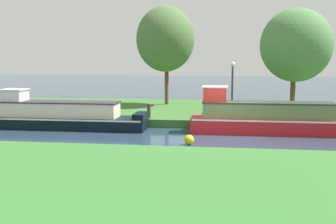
{
  "coord_description": "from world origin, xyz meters",
  "views": [
    {
      "loc": [
        0.15,
        -18.14,
        3.47
      ],
      "look_at": [
        -2.52,
        1.2,
        0.9
      ],
      "focal_mm": 44.8,
      "sensor_mm": 36.0,
      "label": 1
    }
  ],
  "objects_px": {
    "willow_tree_left": "(165,39)",
    "willow_tree_centre": "(296,45)",
    "black_narrowboat": "(63,116)",
    "channel_buoy": "(189,140)",
    "lamp_post": "(232,82)",
    "mooring_post_far": "(149,111)",
    "red_barge": "(271,118)"
  },
  "relations": [
    {
      "from": "willow_tree_centre",
      "to": "red_barge",
      "type": "bearing_deg",
      "value": -111.05
    },
    {
      "from": "black_narrowboat",
      "to": "channel_buoy",
      "type": "distance_m",
      "value": 7.1
    },
    {
      "from": "red_barge",
      "to": "black_narrowboat",
      "type": "distance_m",
      "value": 9.91
    },
    {
      "from": "mooring_post_far",
      "to": "willow_tree_centre",
      "type": "bearing_deg",
      "value": 22.53
    },
    {
      "from": "mooring_post_far",
      "to": "lamp_post",
      "type": "bearing_deg",
      "value": 19.84
    },
    {
      "from": "lamp_post",
      "to": "channel_buoy",
      "type": "xyz_separation_m",
      "value": [
        -1.74,
        -5.7,
        -1.99
      ]
    },
    {
      "from": "mooring_post_far",
      "to": "black_narrowboat",
      "type": "bearing_deg",
      "value": -163.41
    },
    {
      "from": "willow_tree_left",
      "to": "lamp_post",
      "type": "distance_m",
      "value": 6.48
    },
    {
      "from": "red_barge",
      "to": "channel_buoy",
      "type": "xyz_separation_m",
      "value": [
        -3.48,
        -3.01,
        -0.49
      ]
    },
    {
      "from": "willow_tree_left",
      "to": "channel_buoy",
      "type": "distance_m",
      "value": 11.24
    },
    {
      "from": "willow_tree_left",
      "to": "lamp_post",
      "type": "xyz_separation_m",
      "value": [
        4.15,
        -4.36,
        -2.39
      ]
    },
    {
      "from": "channel_buoy",
      "to": "red_barge",
      "type": "bearing_deg",
      "value": 40.81
    },
    {
      "from": "willow_tree_left",
      "to": "mooring_post_far",
      "type": "height_order",
      "value": "willow_tree_left"
    },
    {
      "from": "willow_tree_left",
      "to": "channel_buoy",
      "type": "bearing_deg",
      "value": -76.56
    },
    {
      "from": "willow_tree_left",
      "to": "lamp_post",
      "type": "bearing_deg",
      "value": -46.44
    },
    {
      "from": "red_barge",
      "to": "mooring_post_far",
      "type": "height_order",
      "value": "red_barge"
    },
    {
      "from": "mooring_post_far",
      "to": "willow_tree_left",
      "type": "bearing_deg",
      "value": 90.07
    },
    {
      "from": "willow_tree_left",
      "to": "lamp_post",
      "type": "height_order",
      "value": "willow_tree_left"
    },
    {
      "from": "red_barge",
      "to": "willow_tree_centre",
      "type": "relative_size",
      "value": 1.34
    },
    {
      "from": "mooring_post_far",
      "to": "channel_buoy",
      "type": "bearing_deg",
      "value": -60.32
    },
    {
      "from": "willow_tree_left",
      "to": "willow_tree_centre",
      "type": "relative_size",
      "value": 1.1
    },
    {
      "from": "black_narrowboat",
      "to": "channel_buoy",
      "type": "xyz_separation_m",
      "value": [
        6.42,
        -3.01,
        -0.42
      ]
    },
    {
      "from": "black_narrowboat",
      "to": "willow_tree_left",
      "type": "bearing_deg",
      "value": 60.34
    },
    {
      "from": "willow_tree_left",
      "to": "mooring_post_far",
      "type": "xyz_separation_m",
      "value": [
        0.01,
        -5.86,
        -3.82
      ]
    },
    {
      "from": "willow_tree_centre",
      "to": "willow_tree_left",
      "type": "bearing_deg",
      "value": 160.15
    },
    {
      "from": "black_narrowboat",
      "to": "willow_tree_centre",
      "type": "height_order",
      "value": "willow_tree_centre"
    },
    {
      "from": "mooring_post_far",
      "to": "channel_buoy",
      "type": "height_order",
      "value": "mooring_post_far"
    },
    {
      "from": "willow_tree_centre",
      "to": "channel_buoy",
      "type": "distance_m",
      "value": 9.77
    },
    {
      "from": "willow_tree_centre",
      "to": "lamp_post",
      "type": "bearing_deg",
      "value": -154.33
    },
    {
      "from": "red_barge",
      "to": "lamp_post",
      "type": "distance_m",
      "value": 3.54
    },
    {
      "from": "black_narrowboat",
      "to": "lamp_post",
      "type": "distance_m",
      "value": 8.74
    },
    {
      "from": "willow_tree_centre",
      "to": "lamp_post",
      "type": "height_order",
      "value": "willow_tree_centre"
    }
  ]
}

